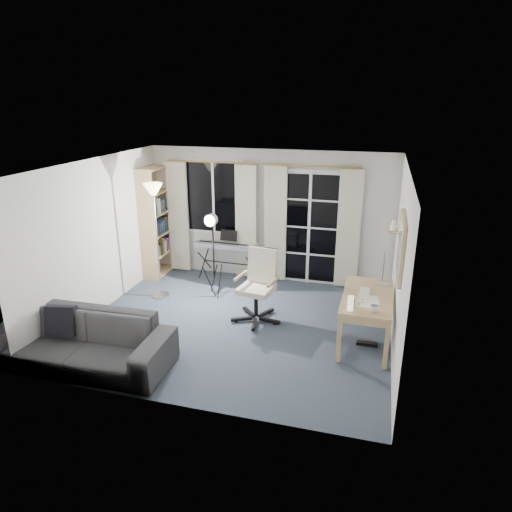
{
  "coord_description": "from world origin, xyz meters",
  "views": [
    {
      "loc": [
        1.92,
        -5.87,
        3.27
      ],
      "look_at": [
        0.21,
        0.35,
        1.0
      ],
      "focal_mm": 32.0,
      "sensor_mm": 36.0,
      "label": 1
    }
  ],
  "objects": [
    {
      "name": "framed_print",
      "position": [
        2.23,
        0.55,
        1.6
      ],
      "size": [
        0.03,
        0.42,
        0.32
      ],
      "color": "tan",
      "rests_on": "floor"
    },
    {
      "name": "french_door",
      "position": [
        0.75,
        1.97,
        1.03
      ],
      "size": [
        1.32,
        0.09,
        2.11
      ],
      "color": "white",
      "rests_on": "floor"
    },
    {
      "name": "torchiere_lamp",
      "position": [
        -1.58,
        0.64,
        1.57
      ],
      "size": [
        0.39,
        0.39,
        1.96
      ],
      "rotation": [
        0.0,
        0.0,
        0.32
      ],
      "color": "#B2B2B7",
      "rests_on": "floor"
    },
    {
      "name": "wall_shelf",
      "position": [
        2.16,
        1.05,
        1.41
      ],
      "size": [
        0.16,
        0.3,
        0.18
      ],
      "color": "tan",
      "rests_on": "floor"
    },
    {
      "name": "mug",
      "position": [
        1.98,
        -0.5,
        0.77
      ],
      "size": [
        0.12,
        0.09,
        0.12
      ],
      "primitive_type": "imported",
      "rotation": [
        0.0,
        0.0,
        -0.02
      ],
      "color": "silver",
      "rests_on": "desk"
    },
    {
      "name": "monitor",
      "position": [
        2.08,
        0.45,
        0.98
      ],
      "size": [
        0.17,
        0.51,
        0.44
      ],
      "rotation": [
        0.0,
        0.0,
        -0.02
      ],
      "color": "silver",
      "rests_on": "desk"
    },
    {
      "name": "sofa",
      "position": [
        -1.58,
        -1.55,
        0.45
      ],
      "size": [
        2.31,
        0.74,
        0.9
      ],
      "rotation": [
        0.0,
        0.0,
        0.03
      ],
      "color": "#2B2B2D",
      "rests_on": "floor"
    },
    {
      "name": "wall_mirror",
      "position": [
        2.22,
        -0.35,
        1.55
      ],
      "size": [
        0.04,
        0.94,
        0.74
      ],
      "color": "tan",
      "rests_on": "floor"
    },
    {
      "name": "window",
      "position": [
        -1.05,
        1.97,
        1.5
      ],
      "size": [
        1.2,
        0.08,
        1.4
      ],
      "color": "white",
      "rests_on": "floor"
    },
    {
      "name": "desk_clutter",
      "position": [
        1.82,
        -0.23,
        0.56
      ],
      "size": [
        0.42,
        0.8,
        0.9
      ],
      "rotation": [
        0.0,
        0.0,
        -0.02
      ],
      "color": "white",
      "rests_on": "desk"
    },
    {
      "name": "bookshelf",
      "position": [
        -2.13,
        1.7,
        0.98
      ],
      "size": [
        0.34,
        0.96,
        2.07
      ],
      "rotation": [
        0.0,
        0.0,
        0.01
      ],
      "color": "tan",
      "rests_on": "floor"
    },
    {
      "name": "curtains",
      "position": [
        -0.14,
        1.88,
        1.09
      ],
      "size": [
        3.6,
        0.07,
        2.13
      ],
      "color": "gold",
      "rests_on": "floor"
    },
    {
      "name": "floor",
      "position": [
        0.0,
        0.0,
        -0.01
      ],
      "size": [
        4.5,
        4.0,
        0.02
      ],
      "primitive_type": "cube",
      "color": "#333A4A",
      "rests_on": "ground"
    },
    {
      "name": "keyboard_piano",
      "position": [
        -0.72,
        1.7,
        0.66
      ],
      "size": [
        1.21,
        0.61,
        0.87
      ],
      "rotation": [
        0.0,
        0.0,
        -0.03
      ],
      "color": "black",
      "rests_on": "floor"
    },
    {
      "name": "office_chair",
      "position": [
        0.27,
        0.33,
        0.65
      ],
      "size": [
        0.76,
        0.76,
        1.11
      ],
      "rotation": [
        0.0,
        0.0,
        -0.16
      ],
      "color": "black",
      "rests_on": "floor"
    },
    {
      "name": "studio_light",
      "position": [
        -0.69,
        0.87,
        1.2
      ],
      "size": [
        0.28,
        0.3,
        1.49
      ],
      "rotation": [
        0.0,
        0.0,
        -0.09
      ],
      "color": "black",
      "rests_on": "floor"
    },
    {
      "name": "desk",
      "position": [
        1.88,
        -0.0,
        0.62
      ],
      "size": [
        0.68,
        1.33,
        0.71
      ],
      "rotation": [
        0.0,
        0.0,
        -0.02
      ],
      "color": "tan",
      "rests_on": "floor"
    }
  ]
}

